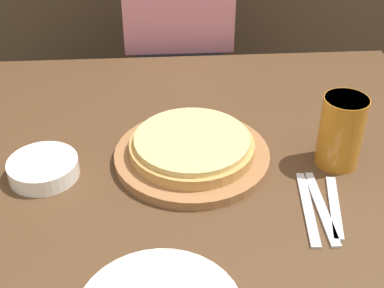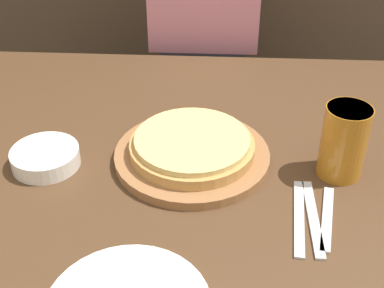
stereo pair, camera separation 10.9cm
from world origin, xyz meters
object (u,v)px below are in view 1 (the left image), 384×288
(beer_glass, at_px, (342,129))
(side_bowl, at_px, (43,168))
(dinner_knife, at_px, (321,207))
(spoon, at_px, (334,207))
(fork, at_px, (308,208))
(pizza_on_board, at_px, (192,150))
(diner_person, at_px, (178,49))

(beer_glass, relative_size, side_bowl, 1.08)
(beer_glass, height_order, dinner_knife, beer_glass)
(dinner_knife, bearing_deg, spoon, -0.00)
(fork, xyz_separation_m, dinner_knife, (0.02, 0.00, 0.00))
(pizza_on_board, bearing_deg, fork, -39.35)
(spoon, bearing_deg, fork, 180.00)
(spoon, bearing_deg, side_bowl, 166.36)
(side_bowl, height_order, dinner_knife, side_bowl)
(diner_person, bearing_deg, pizza_on_board, -90.06)
(dinner_knife, height_order, spoon, same)
(fork, bearing_deg, side_bowl, 165.05)
(spoon, xyz_separation_m, diner_person, (-0.25, 0.82, -0.05))
(spoon, bearing_deg, pizza_on_board, 146.66)
(pizza_on_board, height_order, spoon, pizza_on_board)
(beer_glass, xyz_separation_m, fork, (-0.09, -0.14, -0.08))
(fork, relative_size, diner_person, 0.15)
(side_bowl, distance_m, spoon, 0.57)
(fork, relative_size, spoon, 1.18)
(side_bowl, bearing_deg, fork, -14.95)
(pizza_on_board, xyz_separation_m, side_bowl, (-0.30, -0.03, -0.01))
(beer_glass, bearing_deg, pizza_on_board, 174.91)
(pizza_on_board, relative_size, dinner_knife, 1.58)
(side_bowl, xyz_separation_m, dinner_knife, (0.52, -0.13, -0.02))
(pizza_on_board, relative_size, spoon, 1.86)
(fork, bearing_deg, beer_glass, 56.48)
(diner_person, bearing_deg, beer_glass, -66.58)
(pizza_on_board, relative_size, diner_person, 0.24)
(beer_glass, bearing_deg, spoon, -106.96)
(fork, bearing_deg, dinner_knife, 0.00)
(side_bowl, distance_m, dinner_knife, 0.54)
(side_bowl, relative_size, fork, 0.68)
(spoon, bearing_deg, diner_person, 107.08)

